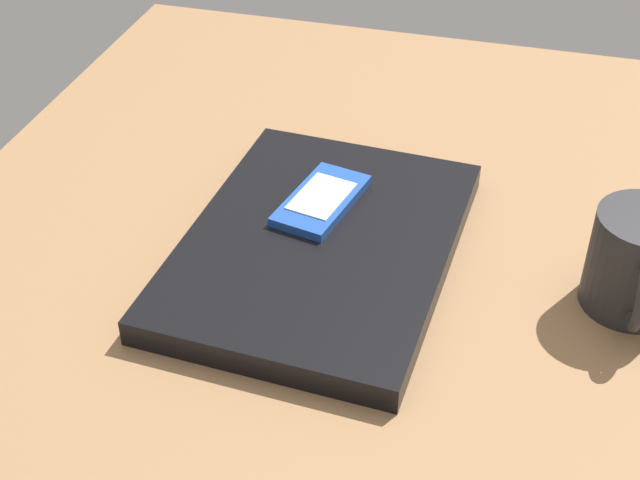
{
  "coord_description": "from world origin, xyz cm",
  "views": [
    {
      "loc": [
        54.0,
        16.58,
        55.45
      ],
      "look_at": [
        -9.41,
        -1.0,
        5.0
      ],
      "focal_mm": 50.58,
      "sensor_mm": 36.0,
      "label": 1
    }
  ],
  "objects": [
    {
      "name": "desk_surface",
      "position": [
        0.0,
        0.0,
        1.5
      ],
      "size": [
        120.0,
        80.0,
        3.0
      ],
      "primitive_type": "cube",
      "color": "olive",
      "rests_on": "ground"
    },
    {
      "name": "cell_phone_on_laptop",
      "position": [
        -14.26,
        -2.21,
        5.99
      ],
      "size": [
        11.87,
        7.69,
        1.03
      ],
      "color": "#1E479E",
      "rests_on": "laptop_closed"
    },
    {
      "name": "coffee_mug",
      "position": [
        -10.28,
        26.66,
        7.58
      ],
      "size": [
        11.8,
        8.4,
        9.16
      ],
      "color": "#262628",
      "rests_on": "desk_surface"
    },
    {
      "name": "laptop_closed",
      "position": [
        -9.41,
        -1.0,
        4.26
      ],
      "size": [
        34.17,
        25.49,
        2.51
      ],
      "primitive_type": "cube",
      "rotation": [
        0.0,
        0.0,
        -0.06
      ],
      "color": "black",
      "rests_on": "desk_surface"
    }
  ]
}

